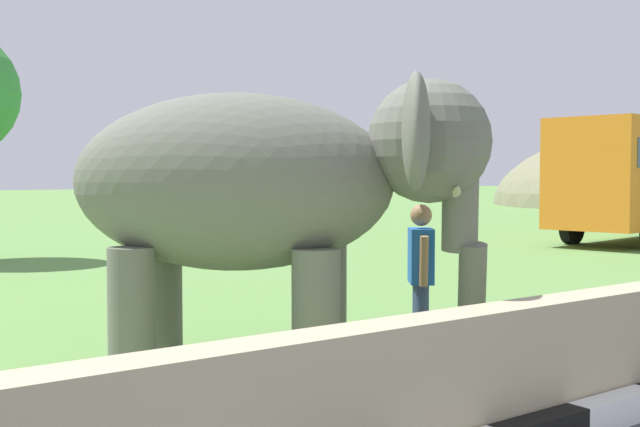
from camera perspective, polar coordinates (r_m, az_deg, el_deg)
barrier_parapet at (r=6.23m, az=13.91°, el=-10.87°), size 28.00×0.36×1.00m
elephant at (r=7.58m, az=-3.59°, el=1.96°), size 3.88×3.78×2.86m
person_handler at (r=8.48m, az=7.25°, el=-4.27°), size 0.47×0.58×1.66m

